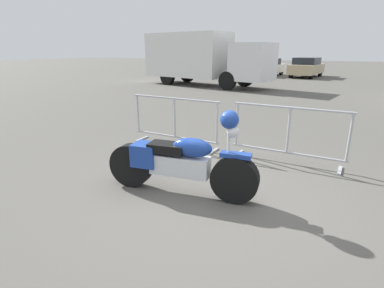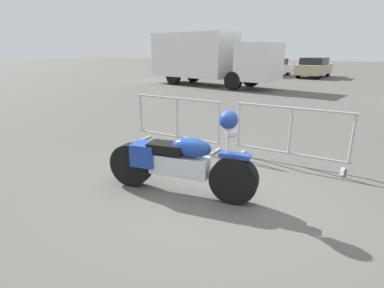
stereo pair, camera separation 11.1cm
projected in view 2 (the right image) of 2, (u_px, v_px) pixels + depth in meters
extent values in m
plane|color=#54514C|center=(212.00, 199.00, 4.29)|extent=(120.00, 120.00, 0.00)
cylinder|color=black|center=(234.00, 180.00, 4.11)|extent=(0.69, 0.27, 0.67)
cylinder|color=black|center=(132.00, 165.00, 4.66)|extent=(0.69, 0.27, 0.67)
cube|color=silver|center=(179.00, 165.00, 4.35)|extent=(0.90, 0.35, 0.29)
ellipsoid|color=navy|center=(191.00, 147.00, 4.20)|extent=(0.61, 0.34, 0.27)
cube|color=black|center=(167.00, 147.00, 4.34)|extent=(0.57, 0.36, 0.13)
cube|color=navy|center=(146.00, 154.00, 4.50)|extent=(0.41, 0.38, 0.33)
cube|color=navy|center=(235.00, 156.00, 4.00)|extent=(0.43, 0.19, 0.06)
cylinder|color=silver|center=(228.00, 145.00, 4.00)|extent=(0.05, 0.05, 0.47)
sphere|color=silver|center=(232.00, 132.00, 3.92)|extent=(0.17, 0.17, 0.17)
sphere|color=navy|center=(228.00, 120.00, 3.89)|extent=(0.25, 0.25, 0.25)
cylinder|color=#9EA0A5|center=(177.00, 98.00, 6.38)|extent=(2.11, 0.15, 0.04)
cylinder|color=#9EA0A5|center=(177.00, 137.00, 6.64)|extent=(2.11, 0.15, 0.04)
cylinder|color=#9EA0A5|center=(141.00, 113.00, 7.00)|extent=(0.05, 0.05, 0.85)
cylinder|color=#9EA0A5|center=(177.00, 118.00, 6.51)|extent=(0.05, 0.05, 0.85)
cylinder|color=#9EA0A5|center=(219.00, 123.00, 6.02)|extent=(0.05, 0.05, 0.85)
cube|color=#9EA0A5|center=(145.00, 139.00, 7.15)|extent=(0.08, 0.44, 0.03)
cube|color=#9EA0A5|center=(215.00, 151.00, 6.24)|extent=(0.08, 0.44, 0.03)
cylinder|color=#9EA0A5|center=(293.00, 108.00, 5.33)|extent=(2.11, 0.15, 0.04)
cylinder|color=#9EA0A5|center=(288.00, 153.00, 5.58)|extent=(2.11, 0.15, 0.04)
cylinder|color=#9EA0A5|center=(239.00, 124.00, 5.94)|extent=(0.05, 0.05, 0.85)
cylinder|color=#9EA0A5|center=(290.00, 131.00, 5.46)|extent=(0.05, 0.05, 0.85)
cylinder|color=#9EA0A5|center=(352.00, 139.00, 4.97)|extent=(0.05, 0.05, 0.85)
cube|color=#9EA0A5|center=(241.00, 154.00, 6.09)|extent=(0.08, 0.44, 0.03)
cube|color=#9EA0A5|center=(342.00, 172.00, 5.19)|extent=(0.08, 0.44, 0.03)
cube|color=white|center=(194.00, 55.00, 17.96)|extent=(5.36, 3.25, 2.50)
cube|color=silver|center=(259.00, 62.00, 15.47)|extent=(2.20, 2.50, 1.90)
cylinder|color=black|center=(251.00, 78.00, 17.03)|extent=(1.00, 0.47, 0.96)
cylinder|color=black|center=(233.00, 81.00, 15.60)|extent=(1.00, 0.47, 0.96)
cylinder|color=black|center=(193.00, 75.00, 19.56)|extent=(1.00, 0.47, 0.96)
cylinder|color=black|center=(173.00, 77.00, 18.13)|extent=(1.00, 0.47, 0.96)
cube|color=black|center=(209.00, 67.00, 27.06)|extent=(2.22, 4.22, 0.66)
cube|color=#1E232B|center=(209.00, 60.00, 26.78)|extent=(1.80, 2.26, 0.47)
cylinder|color=black|center=(211.00, 69.00, 28.52)|extent=(0.29, 0.62, 0.60)
cylinder|color=black|center=(223.00, 69.00, 27.75)|extent=(0.29, 0.62, 0.60)
cylinder|color=black|center=(195.00, 70.00, 26.53)|extent=(0.29, 0.62, 0.60)
cylinder|color=black|center=(208.00, 71.00, 25.76)|extent=(0.29, 0.62, 0.60)
cube|color=#284799|center=(238.00, 67.00, 25.14)|extent=(2.39, 4.55, 0.71)
cube|color=#1E232B|center=(238.00, 60.00, 24.84)|extent=(1.93, 2.43, 0.50)
cylinder|color=black|center=(238.00, 70.00, 26.71)|extent=(0.31, 0.67, 0.65)
cylinder|color=black|center=(253.00, 70.00, 25.88)|extent=(0.31, 0.67, 0.65)
cylinder|color=black|center=(222.00, 71.00, 24.58)|extent=(0.31, 0.67, 0.65)
cylinder|color=black|center=(238.00, 72.00, 23.74)|extent=(0.31, 0.67, 0.65)
cube|color=white|center=(275.00, 69.00, 24.18)|extent=(2.20, 4.20, 0.65)
cube|color=#1E232B|center=(275.00, 62.00, 23.90)|extent=(1.78, 2.25, 0.47)
cylinder|color=black|center=(272.00, 71.00, 25.63)|extent=(0.29, 0.62, 0.60)
cylinder|color=black|center=(288.00, 72.00, 24.86)|extent=(0.29, 0.62, 0.60)
cylinder|color=black|center=(260.00, 73.00, 23.65)|extent=(0.29, 0.62, 0.60)
cylinder|color=black|center=(277.00, 73.00, 22.89)|extent=(0.29, 0.62, 0.60)
cube|color=tan|center=(314.00, 69.00, 22.88)|extent=(2.37, 4.52, 0.70)
cube|color=#1E232B|center=(314.00, 61.00, 22.59)|extent=(1.92, 2.42, 0.50)
cylinder|color=black|center=(309.00, 72.00, 24.45)|extent=(0.31, 0.67, 0.64)
cylinder|color=black|center=(328.00, 72.00, 23.62)|extent=(0.31, 0.67, 0.64)
cylinder|color=black|center=(298.00, 74.00, 22.32)|extent=(0.31, 0.67, 0.64)
cylinder|color=black|center=(319.00, 75.00, 21.50)|extent=(0.31, 0.67, 0.64)
cylinder|color=#262838|center=(219.00, 71.00, 23.63)|extent=(0.33, 0.33, 0.85)
cylinder|color=beige|center=(219.00, 61.00, 23.41)|extent=(0.46, 0.46, 0.62)
sphere|color=tan|center=(220.00, 56.00, 23.28)|extent=(0.22, 0.22, 0.22)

